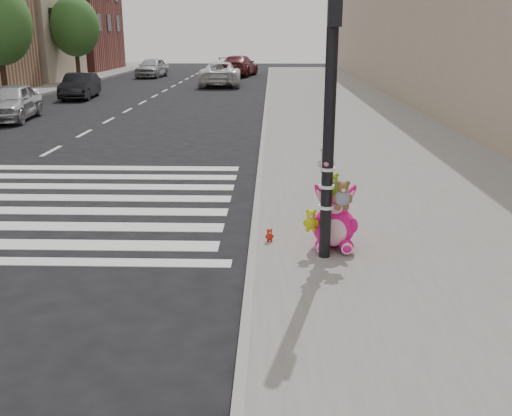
# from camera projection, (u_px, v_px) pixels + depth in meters

# --- Properties ---
(ground) EXTENTS (120.00, 120.00, 0.00)m
(ground) POSITION_uv_depth(u_px,v_px,m) (114.00, 323.00, 6.66)
(ground) COLOR black
(ground) RESTS_ON ground
(sidewalk_near) EXTENTS (7.00, 80.00, 0.14)m
(sidewalk_near) POSITION_uv_depth(u_px,v_px,m) (384.00, 151.00, 16.06)
(sidewalk_near) COLOR slate
(sidewalk_near) RESTS_ON ground
(curb_edge) EXTENTS (0.12, 80.00, 0.15)m
(curb_edge) POSITION_uv_depth(u_px,v_px,m) (262.00, 150.00, 16.15)
(curb_edge) COLOR gray
(curb_edge) RESTS_ON ground
(bld_far_d) EXTENTS (6.00, 8.00, 10.00)m
(bld_far_d) POSITION_uv_depth(u_px,v_px,m) (20.00, 6.00, 39.05)
(bld_far_d) COLOR gray
(bld_far_d) RESTS_ON ground
(bld_far_e) EXTENTS (6.00, 10.00, 9.00)m
(bld_far_e) POSITION_uv_depth(u_px,v_px,m) (74.00, 18.00, 49.71)
(bld_far_e) COLOR brown
(bld_far_e) RESTS_ON ground
(signal_pole) EXTENTS (0.68, 0.48, 4.00)m
(signal_pole) POSITION_uv_depth(u_px,v_px,m) (330.00, 141.00, 7.78)
(signal_pole) COLOR black
(signal_pole) RESTS_ON sidewalk_near
(tree_far_c) EXTENTS (3.20, 3.20, 5.44)m
(tree_far_c) POSITION_uv_depth(u_px,v_px,m) (75.00, 27.00, 37.42)
(tree_far_c) COLOR #382619
(tree_far_c) RESTS_ON sidewalk_far
(pink_bunny) EXTENTS (0.70, 0.75, 1.00)m
(pink_bunny) POSITION_uv_depth(u_px,v_px,m) (334.00, 222.00, 8.50)
(pink_bunny) COLOR #EF1483
(pink_bunny) RESTS_ON sidewalk_near
(red_teddy) EXTENTS (0.16, 0.13, 0.20)m
(red_teddy) POSITION_uv_depth(u_px,v_px,m) (269.00, 235.00, 8.83)
(red_teddy) COLOR red
(red_teddy) RESTS_ON sidewalk_near
(car_silver_far) EXTENTS (2.13, 4.27, 1.40)m
(car_silver_far) POSITION_uv_depth(u_px,v_px,m) (10.00, 102.00, 21.94)
(car_silver_far) COLOR #B8B8BD
(car_silver_far) RESTS_ON ground
(car_dark_far) EXTENTS (1.70, 4.01, 1.29)m
(car_dark_far) POSITION_uv_depth(u_px,v_px,m) (80.00, 86.00, 29.30)
(car_dark_far) COLOR black
(car_dark_far) RESTS_ON ground
(car_white_near) EXTENTS (2.76, 5.57, 1.52)m
(car_white_near) POSITION_uv_depth(u_px,v_px,m) (220.00, 74.00, 36.41)
(car_white_near) COLOR silver
(car_white_near) RESTS_ON ground
(car_maroon_near) EXTENTS (3.06, 5.74, 1.58)m
(car_maroon_near) POSITION_uv_depth(u_px,v_px,m) (239.00, 66.00, 44.78)
(car_maroon_near) COLOR #5A191D
(car_maroon_near) RESTS_ON ground
(car_silver_deep) EXTENTS (2.13, 4.47, 1.47)m
(car_silver_deep) POSITION_uv_depth(u_px,v_px,m) (152.00, 67.00, 43.51)
(car_silver_deep) COLOR #B7B7BC
(car_silver_deep) RESTS_ON ground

